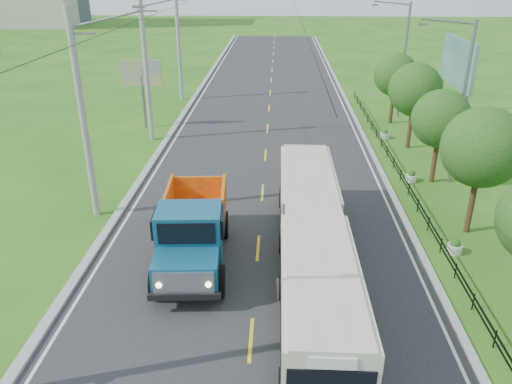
# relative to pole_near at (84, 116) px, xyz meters

# --- Properties ---
(ground) EXTENTS (240.00, 240.00, 0.00)m
(ground) POSITION_rel_pole_near_xyz_m (8.26, -9.00, -5.09)
(ground) COLOR #265D16
(ground) RESTS_ON ground
(road) EXTENTS (14.00, 120.00, 0.02)m
(road) POSITION_rel_pole_near_xyz_m (8.26, 11.00, -5.08)
(road) COLOR #28282B
(road) RESTS_ON ground
(curb_left) EXTENTS (0.40, 120.00, 0.15)m
(curb_left) POSITION_rel_pole_near_xyz_m (1.06, 11.00, -5.02)
(curb_left) COLOR #9E9E99
(curb_left) RESTS_ON ground
(curb_right) EXTENTS (0.30, 120.00, 0.10)m
(curb_right) POSITION_rel_pole_near_xyz_m (15.41, 11.00, -5.04)
(curb_right) COLOR #9E9E99
(curb_right) RESTS_ON ground
(edge_line_left) EXTENTS (0.12, 120.00, 0.00)m
(edge_line_left) POSITION_rel_pole_near_xyz_m (1.61, 11.00, -5.07)
(edge_line_left) COLOR silver
(edge_line_left) RESTS_ON road
(edge_line_right) EXTENTS (0.12, 120.00, 0.00)m
(edge_line_right) POSITION_rel_pole_near_xyz_m (14.91, 11.00, -5.07)
(edge_line_right) COLOR silver
(edge_line_right) RESTS_ON road
(centre_dash) EXTENTS (0.12, 2.20, 0.00)m
(centre_dash) POSITION_rel_pole_near_xyz_m (8.26, -9.00, -5.07)
(centre_dash) COLOR yellow
(centre_dash) RESTS_ON road
(railing_right) EXTENTS (0.04, 40.00, 0.60)m
(railing_right) POSITION_rel_pole_near_xyz_m (16.26, 5.00, -4.79)
(railing_right) COLOR black
(railing_right) RESTS_ON ground
(pole_near) EXTENTS (3.51, 0.32, 10.00)m
(pole_near) POSITION_rel_pole_near_xyz_m (0.00, 0.00, 0.00)
(pole_near) COLOR gray
(pole_near) RESTS_ON ground
(pole_mid) EXTENTS (3.51, 0.32, 10.00)m
(pole_mid) POSITION_rel_pole_near_xyz_m (0.00, 12.00, 0.00)
(pole_mid) COLOR gray
(pole_mid) RESTS_ON ground
(pole_far) EXTENTS (3.51, 0.32, 10.00)m
(pole_far) POSITION_rel_pole_near_xyz_m (0.00, 24.00, 0.00)
(pole_far) COLOR gray
(pole_far) RESTS_ON ground
(tree_third) EXTENTS (3.60, 3.62, 6.00)m
(tree_third) POSITION_rel_pole_near_xyz_m (18.12, -0.86, -1.11)
(tree_third) COLOR #382314
(tree_third) RESTS_ON ground
(tree_fourth) EXTENTS (3.24, 3.31, 5.40)m
(tree_fourth) POSITION_rel_pole_near_xyz_m (18.12, 5.14, -1.51)
(tree_fourth) COLOR #382314
(tree_fourth) RESTS_ON ground
(tree_fifth) EXTENTS (3.48, 3.52, 5.80)m
(tree_fifth) POSITION_rel_pole_near_xyz_m (18.12, 11.14, -1.24)
(tree_fifth) COLOR #382314
(tree_fifth) RESTS_ON ground
(tree_back) EXTENTS (3.30, 3.36, 5.50)m
(tree_back) POSITION_rel_pole_near_xyz_m (18.12, 17.14, -1.44)
(tree_back) COLOR #382314
(tree_back) RESTS_ON ground
(streetlight_mid) EXTENTS (3.02, 0.20, 9.07)m
(streetlight_mid) POSITION_rel_pole_near_xyz_m (18.90, 5.00, -0.19)
(streetlight_mid) COLOR slate
(streetlight_mid) RESTS_ON ground
(streetlight_far) EXTENTS (3.02, 0.20, 9.07)m
(streetlight_far) POSITION_rel_pole_near_xyz_m (18.90, 19.00, -0.19)
(streetlight_far) COLOR slate
(streetlight_far) RESTS_ON ground
(planter_near) EXTENTS (0.64, 0.64, 0.67)m
(planter_near) POSITION_rel_pole_near_xyz_m (16.86, -3.00, -4.81)
(planter_near) COLOR silver
(planter_near) RESTS_ON ground
(planter_mid) EXTENTS (0.64, 0.64, 0.67)m
(planter_mid) POSITION_rel_pole_near_xyz_m (16.86, 5.00, -4.81)
(planter_mid) COLOR silver
(planter_mid) RESTS_ON ground
(planter_far) EXTENTS (0.64, 0.64, 0.67)m
(planter_far) POSITION_rel_pole_near_xyz_m (16.86, 13.00, -4.81)
(planter_far) COLOR silver
(planter_far) RESTS_ON ground
(billboard_left) EXTENTS (3.00, 0.20, 5.20)m
(billboard_left) POSITION_rel_pole_near_xyz_m (-1.24, 15.00, -1.23)
(billboard_left) COLOR slate
(billboard_left) RESTS_ON ground
(billboard_right) EXTENTS (0.24, 6.00, 7.30)m
(billboard_right) POSITION_rel_pole_near_xyz_m (20.56, 11.00, 0.25)
(billboard_right) COLOR slate
(billboard_right) RESTS_ON ground
(bus) EXTENTS (2.54, 15.32, 2.95)m
(bus) POSITION_rel_pole_near_xyz_m (10.46, -5.22, -3.32)
(bus) COLOR #2D6127
(bus) RESTS_ON ground
(dump_truck) EXTENTS (3.17, 7.19, 2.95)m
(dump_truck) POSITION_rel_pole_near_xyz_m (5.59, -4.19, -3.42)
(dump_truck) COLOR #12526F
(dump_truck) RESTS_ON ground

